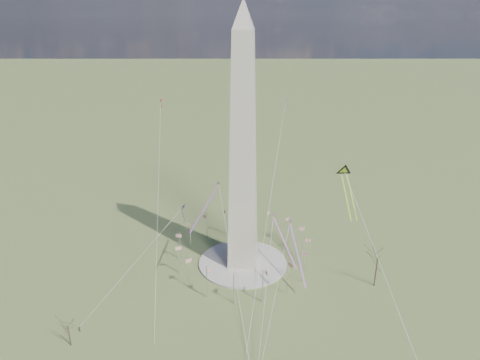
# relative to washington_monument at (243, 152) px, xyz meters

# --- Properties ---
(ground) EXTENTS (2000.00, 2000.00, 0.00)m
(ground) POSITION_rel_washington_monument_xyz_m (0.00, 0.00, -47.95)
(ground) COLOR #4B6331
(ground) RESTS_ON ground
(plaza) EXTENTS (36.00, 36.00, 0.80)m
(plaza) POSITION_rel_washington_monument_xyz_m (0.00, 0.00, -47.55)
(plaza) COLOR #B8B0A8
(plaza) RESTS_ON ground
(washington_monument) EXTENTS (15.56, 15.56, 100.00)m
(washington_monument) POSITION_rel_washington_monument_xyz_m (0.00, 0.00, 0.00)
(washington_monument) COLOR beige
(washington_monument) RESTS_ON plaza
(flagpole_ring) EXTENTS (54.40, 54.40, 13.00)m
(flagpole_ring) POSITION_rel_washington_monument_xyz_m (-0.00, -0.00, -40.68)
(flagpole_ring) COLOR white
(flagpole_ring) RESTS_ON ground
(tree_near) EXTENTS (10.22, 10.22, 17.89)m
(tree_near) POSITION_rel_washington_monument_xyz_m (51.01, -8.89, -35.19)
(tree_near) COLOR #4C3E2E
(tree_near) RESTS_ON ground
(tree_far) EXTENTS (6.34, 6.34, 11.09)m
(tree_far) POSITION_rel_washington_monument_xyz_m (-47.05, -52.86, -40.05)
(tree_far) COLOR #4C3E2E
(tree_far) RESTS_ON ground
(person_west) EXTENTS (0.89, 0.75, 1.64)m
(person_west) POSITION_rel_washington_monument_xyz_m (-47.33, -46.54, -47.13)
(person_west) COLOR gray
(person_west) RESTS_ON ground
(kite_delta_black) EXTENTS (8.00, 19.57, 15.98)m
(kite_delta_black) POSITION_rel_washington_monument_xyz_m (38.43, 7.42, -9.54)
(kite_delta_black) COLOR black
(kite_delta_black) RESTS_ON ground
(kite_diamond_purple) EXTENTS (1.83, 2.95, 9.03)m
(kite_diamond_purple) POSITION_rel_washington_monument_xyz_m (-25.32, 4.71, -27.18)
(kite_diamond_purple) COLOR navy
(kite_diamond_purple) RESTS_ON ground
(kite_streamer_left) EXTENTS (10.35, 17.30, 13.16)m
(kite_streamer_left) POSITION_rel_washington_monument_xyz_m (15.46, -10.04, -27.92)
(kite_streamer_left) COLOR #F74127
(kite_streamer_left) RESTS_ON ground
(kite_streamer_mid) EXTENTS (8.59, 18.13, 13.19)m
(kite_streamer_mid) POSITION_rel_washington_monument_xyz_m (-11.49, -9.79, -16.23)
(kite_streamer_mid) COLOR #F74127
(kite_streamer_mid) RESTS_ON ground
(kite_streamer_right) EXTENTS (8.12, 22.93, 16.17)m
(kite_streamer_right) POSITION_rel_washington_monument_xyz_m (20.78, -5.49, -33.93)
(kite_streamer_right) COLOR #F74127
(kite_streamer_right) RESTS_ON ground
(kite_small_red) EXTENTS (1.62, 1.50, 4.51)m
(kite_small_red) POSITION_rel_washington_monument_xyz_m (-42.77, 39.38, 10.29)
(kite_small_red) COLOR red
(kite_small_red) RESTS_ON ground
(kite_small_white) EXTENTS (1.30, 2.12, 4.85)m
(kite_small_white) POSITION_rel_washington_monument_xyz_m (14.22, 43.14, 11.61)
(kite_small_white) COLOR silver
(kite_small_white) RESTS_ON ground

